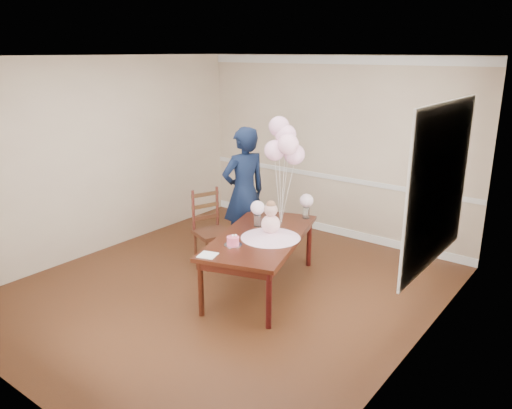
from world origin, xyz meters
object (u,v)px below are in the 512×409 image
at_px(birthday_cake, 233,241).
at_px(dining_chair_seat, 213,233).
at_px(dining_table_top, 261,237).
at_px(woman, 244,193).

distance_m(birthday_cake, dining_chair_seat, 1.12).
xyz_separation_m(dining_table_top, birthday_cake, (-0.05, -0.45, 0.08)).
bearing_deg(dining_chair_seat, woman, 97.73).
height_order(dining_table_top, dining_chair_seat, dining_table_top).
distance_m(dining_chair_seat, woman, 0.70).
bearing_deg(birthday_cake, woman, 123.48).
height_order(birthday_cake, dining_chair_seat, birthday_cake).
bearing_deg(dining_table_top, birthday_cake, -113.96).
relative_size(dining_table_top, woman, 1.01).
bearing_deg(woman, birthday_cake, 54.15).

